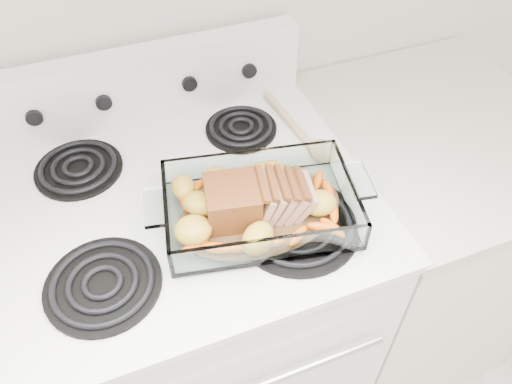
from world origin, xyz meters
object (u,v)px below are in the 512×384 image
object	(u,v)px
baking_dish	(260,209)
electric_range	(200,308)
pork_roast	(250,202)
counter_right	(405,242)

from	to	relation	value
baking_dish	electric_range	bearing A→B (deg)	149.86
electric_range	pork_roast	bearing A→B (deg)	-46.33
electric_range	baking_dish	size ratio (longest dim) A/B	3.06
electric_range	pork_roast	world-z (taller)	electric_range
pork_roast	electric_range	bearing A→B (deg)	127.20
counter_right	electric_range	bearing A→B (deg)	179.90
counter_right	pork_roast	xyz separation A→B (m)	(-0.56, -0.11, 0.52)
electric_range	counter_right	size ratio (longest dim) A/B	1.20
electric_range	counter_right	xyz separation A→B (m)	(0.66, -0.00, -0.02)
counter_right	pork_roast	bearing A→B (deg)	-168.52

